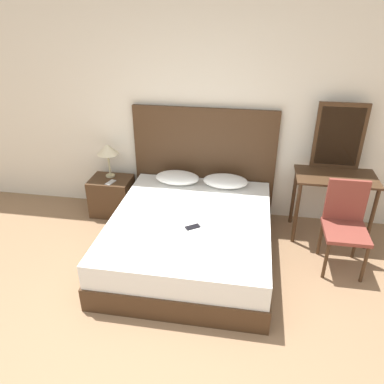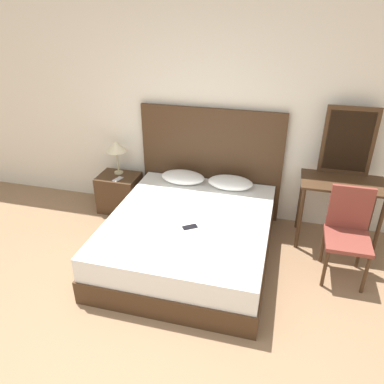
% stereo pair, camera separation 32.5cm
% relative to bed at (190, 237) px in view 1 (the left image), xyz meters
% --- Properties ---
extents(wall_back, '(10.00, 0.06, 2.70)m').
position_rel_bed_xyz_m(wall_back, '(-0.08, 1.09, 1.10)').
color(wall_back, silver).
rests_on(wall_back, ground_plane).
extents(bed, '(1.70, 1.98, 0.51)m').
position_rel_bed_xyz_m(bed, '(0.00, 0.00, 0.00)').
color(bed, '#422B19').
rests_on(bed, ground_plane).
extents(headboard, '(1.79, 0.05, 1.41)m').
position_rel_bed_xyz_m(headboard, '(0.00, 1.01, 0.45)').
color(headboard, '#422B19').
rests_on(headboard, ground_plane).
extents(pillow_left, '(0.55, 0.32, 0.15)m').
position_rel_bed_xyz_m(pillow_left, '(-0.30, 0.78, 0.33)').
color(pillow_left, white).
rests_on(pillow_left, bed).
extents(pillow_right, '(0.55, 0.32, 0.15)m').
position_rel_bed_xyz_m(pillow_right, '(0.30, 0.78, 0.33)').
color(pillow_right, white).
rests_on(pillow_right, bed).
extents(phone_on_bed, '(0.16, 0.14, 0.01)m').
position_rel_bed_xyz_m(phone_on_bed, '(0.05, -0.19, 0.26)').
color(phone_on_bed, black).
rests_on(phone_on_bed, bed).
extents(nightstand, '(0.52, 0.41, 0.50)m').
position_rel_bed_xyz_m(nightstand, '(-1.18, 0.77, -0.00)').
color(nightstand, '#422B19').
rests_on(nightstand, ground_plane).
extents(table_lamp, '(0.27, 0.27, 0.44)m').
position_rel_bed_xyz_m(table_lamp, '(-1.21, 0.85, 0.61)').
color(table_lamp, tan).
rests_on(table_lamp, nightstand).
extents(phone_on_nightstand, '(0.11, 0.16, 0.01)m').
position_rel_bed_xyz_m(phone_on_nightstand, '(-1.14, 0.67, 0.25)').
color(phone_on_nightstand, '#B7B7BC').
rests_on(phone_on_nightstand, nightstand).
extents(vanity_desk, '(0.89, 0.51, 0.79)m').
position_rel_bed_xyz_m(vanity_desk, '(1.55, 0.69, 0.39)').
color(vanity_desk, '#422B19').
rests_on(vanity_desk, ground_plane).
extents(vanity_mirror, '(0.55, 0.03, 0.77)m').
position_rel_bed_xyz_m(vanity_mirror, '(1.55, 0.92, 0.92)').
color(vanity_mirror, '#422B19').
rests_on(vanity_mirror, vanity_desk).
extents(chair, '(0.43, 0.46, 0.94)m').
position_rel_bed_xyz_m(chair, '(1.60, 0.16, 0.28)').
color(chair, brown).
rests_on(chair, ground_plane).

